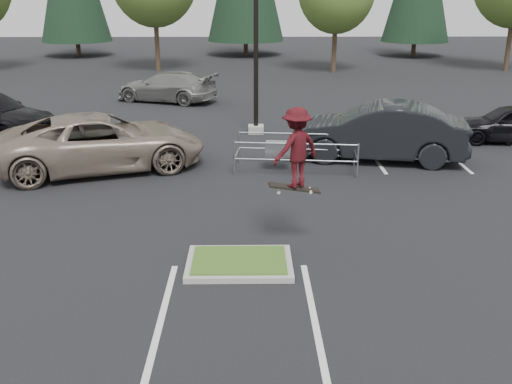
{
  "coord_description": "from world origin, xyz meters",
  "views": [
    {
      "loc": [
        0.2,
        -11.34,
        5.55
      ],
      "look_at": [
        0.37,
        1.5,
        1.12
      ],
      "focal_mm": 42.0,
      "sensor_mm": 36.0,
      "label": 1
    }
  ],
  "objects_px": {
    "skateboarder": "(295,148)",
    "car_r_charc": "(377,132)",
    "car_l_tan": "(99,143)",
    "cart_corral": "(282,149)",
    "car_r_black": "(511,123)",
    "car_far_silver": "(168,87)",
    "light_pole": "(256,14)"
  },
  "relations": [
    {
      "from": "cart_corral",
      "to": "car_r_charc",
      "type": "distance_m",
      "value": 3.44
    },
    {
      "from": "car_r_charc",
      "to": "car_l_tan",
      "type": "bearing_deg",
      "value": -72.11
    },
    {
      "from": "skateboarder",
      "to": "cart_corral",
      "type": "bearing_deg",
      "value": -124.91
    },
    {
      "from": "light_pole",
      "to": "skateboarder",
      "type": "relative_size",
      "value": 5.34
    },
    {
      "from": "skateboarder",
      "to": "car_r_black",
      "type": "relative_size",
      "value": 0.46
    },
    {
      "from": "car_r_charc",
      "to": "car_far_silver",
      "type": "relative_size",
      "value": 1.12
    },
    {
      "from": "cart_corral",
      "to": "car_r_black",
      "type": "relative_size",
      "value": 0.95
    },
    {
      "from": "car_r_charc",
      "to": "car_far_silver",
      "type": "height_order",
      "value": "car_r_charc"
    },
    {
      "from": "skateboarder",
      "to": "car_r_charc",
      "type": "bearing_deg",
      "value": -149.2
    },
    {
      "from": "car_r_black",
      "to": "car_far_silver",
      "type": "distance_m",
      "value": 16.24
    },
    {
      "from": "car_far_silver",
      "to": "skateboarder",
      "type": "bearing_deg",
      "value": 37.19
    },
    {
      "from": "car_l_tan",
      "to": "car_r_charc",
      "type": "relative_size",
      "value": 1.1
    },
    {
      "from": "car_r_black",
      "to": "car_far_silver",
      "type": "bearing_deg",
      "value": -114.3
    },
    {
      "from": "cart_corral",
      "to": "skateboarder",
      "type": "height_order",
      "value": "skateboarder"
    },
    {
      "from": "light_pole",
      "to": "cart_corral",
      "type": "relative_size",
      "value": 2.57
    },
    {
      "from": "skateboarder",
      "to": "car_r_black",
      "type": "xyz_separation_m",
      "value": [
        8.8,
        9.43,
        -1.58
      ]
    },
    {
      "from": "skateboarder",
      "to": "car_far_silver",
      "type": "height_order",
      "value": "skateboarder"
    },
    {
      "from": "skateboarder",
      "to": "car_r_charc",
      "type": "relative_size",
      "value": 0.33
    },
    {
      "from": "skateboarder",
      "to": "car_r_charc",
      "type": "xyz_separation_m",
      "value": [
        3.3,
        7.08,
        -1.33
      ]
    },
    {
      "from": "cart_corral",
      "to": "car_l_tan",
      "type": "bearing_deg",
      "value": -175.06
    },
    {
      "from": "light_pole",
      "to": "skateboarder",
      "type": "bearing_deg",
      "value": -86.36
    },
    {
      "from": "car_l_tan",
      "to": "car_r_black",
      "type": "relative_size",
      "value": 1.54
    },
    {
      "from": "car_r_charc",
      "to": "light_pole",
      "type": "bearing_deg",
      "value": -123.37
    },
    {
      "from": "light_pole",
      "to": "car_l_tan",
      "type": "xyz_separation_m",
      "value": [
        -5.0,
        -5.0,
        -3.67
      ]
    },
    {
      "from": "car_r_black",
      "to": "car_r_charc",
      "type": "bearing_deg",
      "value": -59.65
    },
    {
      "from": "skateboarder",
      "to": "car_l_tan",
      "type": "height_order",
      "value": "skateboarder"
    },
    {
      "from": "light_pole",
      "to": "car_far_silver",
      "type": "bearing_deg",
      "value": 122.1
    },
    {
      "from": "light_pole",
      "to": "car_l_tan",
      "type": "bearing_deg",
      "value": -135.0
    },
    {
      "from": "car_r_charc",
      "to": "car_r_black",
      "type": "height_order",
      "value": "car_r_charc"
    },
    {
      "from": "skateboarder",
      "to": "car_l_tan",
      "type": "relative_size",
      "value": 0.3
    },
    {
      "from": "skateboarder",
      "to": "car_r_black",
      "type": "height_order",
      "value": "skateboarder"
    },
    {
      "from": "car_far_silver",
      "to": "car_r_charc",
      "type": "bearing_deg",
      "value": 59.06
    }
  ]
}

